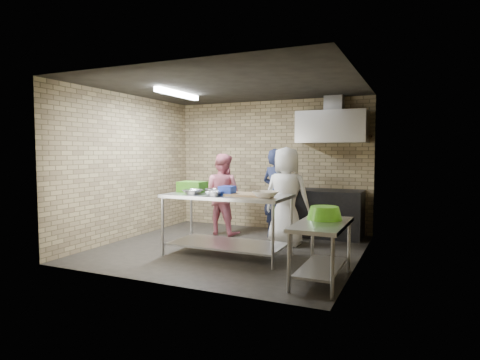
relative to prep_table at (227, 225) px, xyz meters
The scene contains 25 objects.
floor 0.65m from the prep_table, 110.42° to the left, with size 4.20×4.20×0.00m, color black.
ceiling 2.26m from the prep_table, 110.42° to the left, with size 4.20×4.20×0.00m, color black.
back_wall 2.57m from the prep_table, 93.64° to the left, with size 4.20×0.06×2.70m, color tan.
front_wall 1.82m from the prep_table, 95.51° to the right, with size 4.20×0.06×2.70m, color tan.
left_wall 2.45m from the prep_table, 169.65° to the left, with size 0.06×4.00×2.70m, color tan.
right_wall 2.17m from the prep_table, 11.93° to the left, with size 0.06×4.00×2.70m, color tan.
prep_table is the anchor object (origin of this frame).
side_counter 1.79m from the prep_table, 22.69° to the right, with size 0.60×1.20×0.75m, color silver.
stove 2.38m from the prep_table, 59.86° to the left, with size 1.20×0.70×0.90m, color black.
range_hood 2.92m from the prep_table, 60.45° to the left, with size 1.30×0.60×0.60m, color silver.
hood_duct 3.29m from the prep_table, 62.11° to the left, with size 0.35×0.30×0.30m, color #A5A8AD.
wall_shelf 3.10m from the prep_table, 56.96° to the left, with size 0.80×0.20×0.04m, color #3F2B19.
fluorescent_fixture 2.48m from the prep_table, 160.36° to the left, with size 0.10×1.25×0.08m, color white.
green_crate 0.91m from the prep_table, behind, with size 0.43×0.32×0.17m, color #3D921A.
blue_tub 0.56m from the prep_table, 63.43° to the right, with size 0.21×0.21×0.14m, color blue.
cutting_board 0.61m from the prep_table, ahead, with size 0.59×0.45×0.03m, color tan.
mixing_bowl_a 0.75m from the prep_table, 158.20° to the right, with size 0.30×0.30×0.07m, color #AFB1B6.
mixing_bowl_b 0.60m from the prep_table, behind, with size 0.23×0.23×0.07m, color #B0B4B7.
mixing_bowl_c 0.57m from the prep_table, 114.44° to the right, with size 0.28×0.28×0.07m, color silver.
ceramic_bowl 0.89m from the prep_table, 12.09° to the right, with size 0.37×0.37×0.09m, color beige.
green_basin 1.72m from the prep_table, 15.09° to the right, with size 0.46×0.46×0.17m, color #59C626, non-canonical shape.
bottle_red 3.04m from the prep_table, 61.55° to the left, with size 0.07×0.07×0.18m, color #B22619.
man_navy 1.59m from the prep_table, 79.34° to the left, with size 0.61×0.40×1.69m, color #141832.
woman_pink 1.68m from the prep_table, 119.23° to the left, with size 0.77×0.60×1.59m, color #D16F81.
woman_white 1.31m from the prep_table, 60.35° to the left, with size 0.84×0.54×1.71m, color white.
Camera 1 is at (2.91, -6.06, 1.63)m, focal length 30.24 mm.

